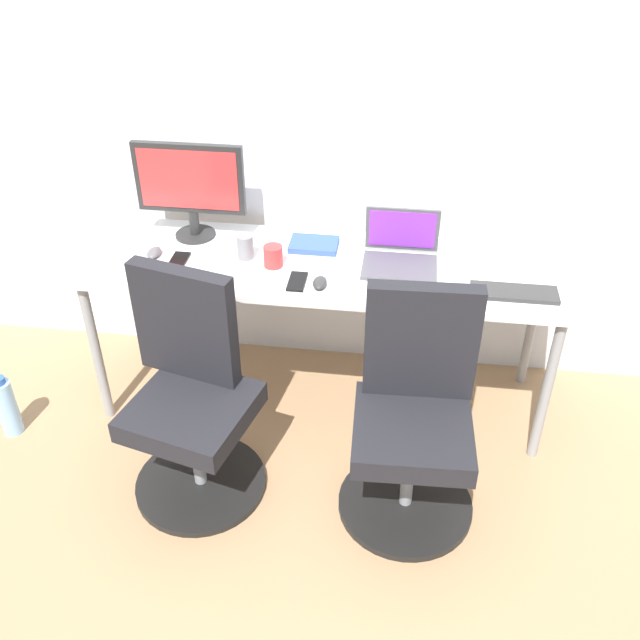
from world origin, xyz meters
The scene contains 17 objects.
ground_plane centered at (0.00, 0.00, 0.00)m, with size 5.28×5.28×0.00m, color #9E7A56.
back_wall centered at (0.00, 0.38, 1.30)m, with size 4.40×0.04×2.60m, color silver.
desk centered at (0.00, 0.00, 0.69)m, with size 2.03×0.61×0.75m.
office_chair_left centered at (-0.44, -0.56, 0.42)m, with size 0.54×0.54×0.94m.
office_chair_right centered at (0.43, -0.56, 0.42)m, with size 0.54×0.54×0.94m.
water_bottle_on_floor centered at (-1.36, -0.42, 0.15)m, with size 0.09×0.09×0.31m.
desktop_monitor centered at (-0.60, 0.16, 1.00)m, with size 0.48×0.18×0.43m.
open_laptop centered at (0.33, 0.04, 0.80)m, with size 0.31×0.26×0.23m.
keyboard_by_monitor centered at (-0.58, -0.22, 0.76)m, with size 0.34×0.12×0.02m, color #B7B7B7.
keyboard_by_laptop centered at (0.79, -0.15, 0.76)m, with size 0.34×0.12×0.02m, color #2D2D2D.
mouse_by_monitor centered at (-0.72, -0.04, 0.76)m, with size 0.06×0.10×0.03m, color #515156.
mouse_by_laptop centered at (0.02, -0.19, 0.76)m, with size 0.06×0.10×0.03m, color #2D2D2D.
coffee_mug centered at (-0.20, -0.05, 0.79)m, with size 0.08×0.08×0.09m, color red.
pen_cup centered at (-0.33, 0.00, 0.80)m, with size 0.07×0.07×0.10m, color slate.
phone_near_monitor centered at (-0.08, -0.17, 0.75)m, with size 0.07×0.14×0.01m, color black.
phone_near_laptop centered at (-0.60, -0.07, 0.75)m, with size 0.07×0.14×0.01m, color black.
notebook centered at (-0.05, 0.13, 0.76)m, with size 0.21×0.15×0.03m, color blue.
Camera 1 is at (0.34, -2.58, 2.27)m, focal length 39.85 mm.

